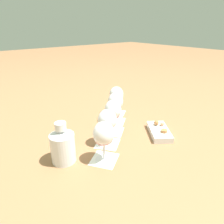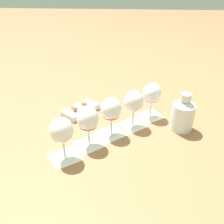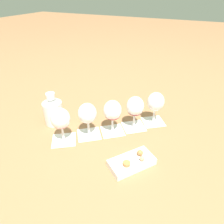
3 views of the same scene
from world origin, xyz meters
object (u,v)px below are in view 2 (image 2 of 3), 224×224
Objects in this scene: wine_glass_0 at (152,95)px; wine_glass_1 at (134,103)px; snack_dish at (81,110)px; wine_glass_2 at (110,111)px; ceramic_vase at (183,114)px; wine_glass_3 at (88,121)px; wine_glass_4 at (62,133)px.

wine_glass_0 is 1.00× the size of wine_glass_1.
wine_glass_0 reaches higher than snack_dish.
wine_glass_2 is 0.98× the size of ceramic_vase.
wine_glass_0 is 0.12m from wine_glass_1.
ceramic_vase is 0.86× the size of snack_dish.
wine_glass_0 is at bearing 132.62° from wine_glass_3.
wine_glass_3 is at bearing -47.38° from wine_glass_0.
ceramic_vase is 0.48m from snack_dish.
ceramic_vase is at bearing 115.79° from wine_glass_4.
wine_glass_1 is 0.34m from wine_glass_4.
wine_glass_2 is at bearing 136.39° from wine_glass_4.
wine_glass_0 is at bearing 133.76° from wine_glass_4.
wine_glass_0 and wine_glass_1 have the same top height.
wine_glass_3 reaches higher than snack_dish.
wine_glass_1 is 1.00× the size of wine_glass_4.
wine_glass_4 reaches higher than snack_dish.
wine_glass_4 is at bearing -64.21° from ceramic_vase.
wine_glass_0 is at bearing -127.16° from ceramic_vase.
wine_glass_2 and wine_glass_3 have the same top height.
wine_glass_1 is 0.98× the size of ceramic_vase.
wine_glass_0 is 0.98× the size of ceramic_vase.
wine_glass_2 is 0.85× the size of snack_dish.
wine_glass_0 and wine_glass_3 have the same top height.
ceramic_vase is at bearing 101.17° from wine_glass_2.
wine_glass_1 is at bearing 126.97° from wine_glass_2.
wine_glass_3 is (0.08, -0.08, 0.00)m from wine_glass_2.
wine_glass_0 is 0.85× the size of snack_dish.
wine_glass_1 is at bearing 69.77° from snack_dish.
ceramic_vase is (0.10, 0.13, -0.04)m from wine_glass_0.
wine_glass_2 reaches higher than snack_dish.
snack_dish is (-0.16, -0.16, -0.10)m from wine_glass_2.
wine_glass_3 is 0.98× the size of ceramic_vase.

